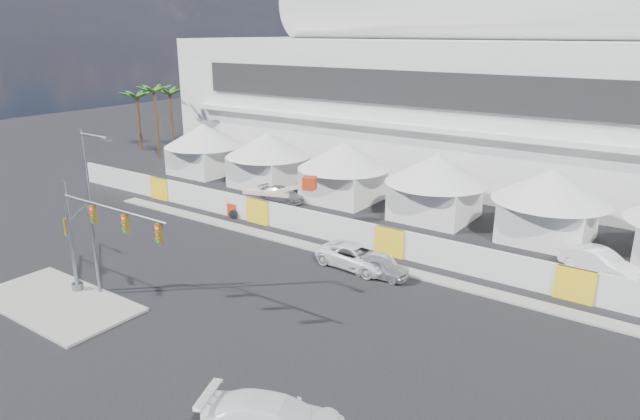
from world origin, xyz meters
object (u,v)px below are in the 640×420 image
Objects in this scene: boom_lift at (259,206)px; streetlight_median at (92,203)px; pickup_curb at (357,257)px; pickup_near at (275,420)px; sedan_silver at (379,267)px; traffic_mast at (90,237)px; lot_car_a at (600,262)px; lot_car_c at (282,194)px.

streetlight_median is at bearing -100.46° from boom_lift.
pickup_near is at bearing -154.66° from pickup_curb.
sedan_silver is 17.19m from traffic_mast.
pickup_curb is 1.11× the size of lot_car_a.
pickup_near reaches higher than pickup_curb.
traffic_mast is 0.93× the size of streetlight_median.
streetlight_median is (-23.32, -20.11, 4.87)m from lot_car_a.
traffic_mast is at bearing 57.18° from pickup_near.
pickup_curb is 1.22× the size of lot_car_c.
boom_lift reaches higher than lot_car_a.
boom_lift is at bearing -162.23° from lot_car_c.
boom_lift is (-12.15, 4.19, 0.26)m from pickup_curb.
streetlight_median is (3.57, -21.25, 5.03)m from lot_car_c.
lot_car_c is (-19.84, 24.98, -0.18)m from pickup_near.
sedan_silver is 17.49m from streetlight_median.
sedan_silver is at bearing 150.38° from lot_car_a.
pickup_near is (6.17, -15.84, 0.07)m from pickup_curb.
pickup_near is at bearing -140.86° from lot_car_c.
lot_car_a is 0.52× the size of streetlight_median.
lot_car_c is 0.58× the size of boom_lift.
lot_car_a is 31.01m from traffic_mast.
traffic_mast reaches higher than pickup_near.
pickup_near is 27.15m from boom_lift.
boom_lift is (-2.05, 16.30, -4.66)m from streetlight_median.
traffic_mast reaches higher than pickup_curb.
pickup_curb reaches higher than sedan_silver.
streetlight_median reaches higher than lot_car_a.
pickup_near is 24.86m from lot_car_a.
pickup_curb is 0.61× the size of traffic_mast.
pickup_curb is 16.45m from lot_car_c.
pickup_near is at bearing -172.66° from lot_car_a.
streetlight_median is at bearing 125.86° from traffic_mast.
streetlight_median is 17.08m from boom_lift.
traffic_mast is (-11.56, -12.30, 3.24)m from sedan_silver.
traffic_mast is 17.32m from boom_lift.
traffic_mast reaches higher than lot_car_c.
boom_lift is (-2.48, 16.90, -2.88)m from traffic_mast.
pickup_curb is at bearing 144.99° from lot_car_a.
sedan_silver is 18.25m from lot_car_c.
pickup_curb is at bearing 50.14° from streetlight_median.
streetlight_median is (-16.28, 3.74, 4.85)m from pickup_near.
lot_car_c is (-15.56, 9.55, -0.01)m from sedan_silver.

